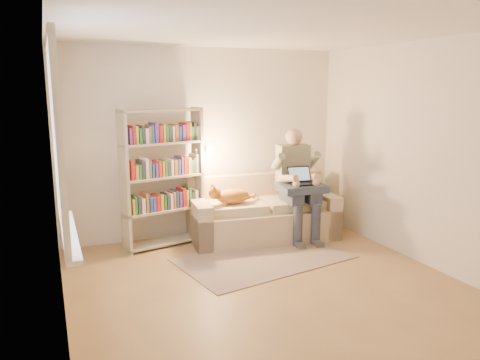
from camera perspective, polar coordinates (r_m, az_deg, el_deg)
name	(u,v)px	position (r m, az deg, el deg)	size (l,w,h in m)	color
floor	(276,294)	(4.91, 4.37, -13.64)	(4.50, 4.50, 0.00)	olive
ceiling	(280,27)	(4.49, 4.89, 18.05)	(4.00, 4.50, 0.02)	white
wall_left	(56,184)	(4.04, -21.55, -0.47)	(0.02, 4.50, 2.60)	silver
wall_right	(436,156)	(5.71, 22.79, 2.67)	(0.02, 4.50, 2.60)	silver
wall_back	(204,143)	(6.59, -4.37, 4.53)	(4.00, 0.02, 2.60)	silver
wall_front	(472,234)	(2.77, 26.44, -5.95)	(4.00, 0.02, 2.60)	silver
window	(61,170)	(4.22, -20.97, 1.09)	(0.12, 1.52, 1.69)	white
sofa	(262,215)	(6.55, 2.66, -4.32)	(2.08, 1.10, 0.85)	#C3AB89
person	(297,178)	(6.45, 6.93, 0.24)	(0.49, 0.73, 1.52)	gray
cat	(231,196)	(6.21, -1.16, -1.95)	(0.70, 0.29, 0.25)	orange
blanket	(303,187)	(6.34, 7.74, -0.90)	(0.59, 0.49, 0.10)	#293548
laptop	(303,179)	(6.33, 7.72, 0.09)	(0.35, 0.33, 0.26)	black
bookshelf	(163,171)	(6.11, -9.38, 1.05)	(1.23, 0.49, 1.81)	#B8AC8B
rug	(264,258)	(5.83, 3.00, -9.48)	(2.04, 1.21, 0.01)	gray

